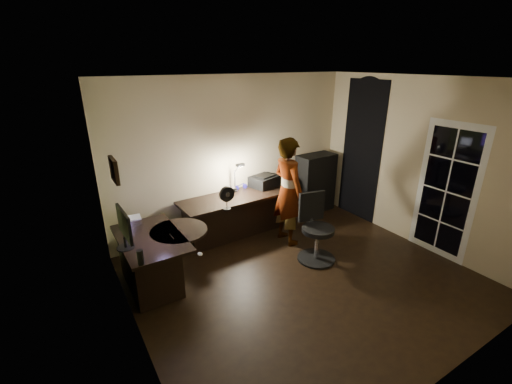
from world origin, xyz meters
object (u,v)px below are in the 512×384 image
monitor (124,235)px  office_chair (318,229)px  desk_left (153,261)px  desk_right (237,216)px  person (288,192)px  cabinet (315,183)px

monitor → office_chair: size_ratio=0.53×
office_chair → desk_left: bearing=174.2°
desk_left → desk_right: bearing=21.2°
office_chair → person: 0.83m
desk_right → cabinet: 1.91m
cabinet → monitor: cabinet is taller
desk_right → cabinet: cabinet is taller
desk_right → person: person is taller
desk_left → monitor: bearing=-163.0°
monitor → cabinet: bearing=10.9°
cabinet → person: (-1.26, -0.76, 0.31)m
cabinet → office_chair: (-1.23, -1.50, -0.07)m
cabinet → person: 1.50m
desk_left → monitor: (-0.33, -0.10, 0.54)m
desk_left → cabinet: (3.54, 0.81, 0.22)m
cabinet → person: person is taller
desk_left → person: bearing=0.6°
monitor → person: bearing=1.0°
cabinet → office_chair: bearing=-131.8°
desk_right → person: (0.63, -0.61, 0.53)m
desk_right → cabinet: bearing=2.5°
monitor → person: person is taller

